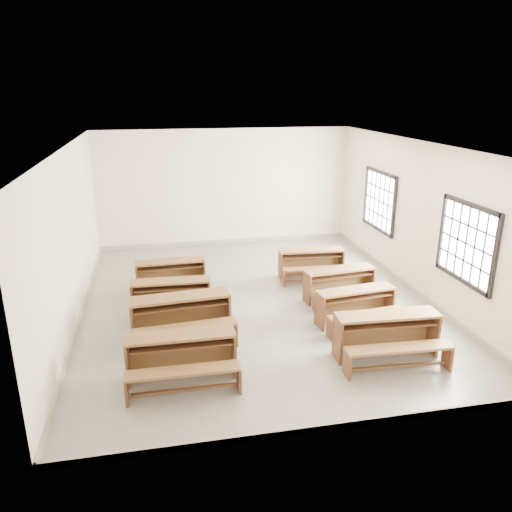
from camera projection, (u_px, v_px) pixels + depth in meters
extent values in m
plane|color=gray|center=(256.00, 301.00, 10.38)|extent=(8.50, 8.50, 0.00)
cube|color=white|center=(256.00, 146.00, 9.36)|extent=(7.00, 8.50, 0.05)
cube|color=beige|center=(225.00, 188.00, 13.79)|extent=(7.00, 0.05, 3.20)
cube|color=beige|center=(327.00, 319.00, 5.94)|extent=(7.00, 0.05, 3.20)
cube|color=beige|center=(72.00, 237.00, 9.21)|extent=(0.05, 8.50, 3.20)
cube|color=beige|center=(417.00, 219.00, 10.53)|extent=(0.05, 8.50, 3.20)
cube|color=gray|center=(226.00, 241.00, 14.29)|extent=(7.00, 0.04, 0.10)
cube|color=gray|center=(322.00, 428.00, 6.43)|extent=(7.00, 0.04, 0.10)
cube|color=gray|center=(81.00, 314.00, 9.70)|extent=(0.04, 8.50, 0.10)
cube|color=gray|center=(410.00, 287.00, 11.02)|extent=(0.04, 8.50, 0.10)
cube|color=white|center=(467.00, 243.00, 8.85)|extent=(0.02, 1.50, 1.30)
cube|color=black|center=(472.00, 205.00, 8.63)|extent=(0.06, 1.62, 0.08)
cube|color=black|center=(461.00, 279.00, 9.07)|extent=(0.06, 1.62, 0.08)
cube|color=black|center=(495.00, 257.00, 8.12)|extent=(0.06, 0.08, 1.46)
cube|color=black|center=(442.00, 231.00, 9.58)|extent=(0.06, 0.08, 1.46)
cube|color=white|center=(380.00, 201.00, 12.20)|extent=(0.02, 1.50, 1.30)
cube|color=black|center=(382.00, 173.00, 11.97)|extent=(0.06, 1.62, 0.08)
cube|color=black|center=(377.00, 228.00, 12.41)|extent=(0.06, 1.62, 0.08)
cube|color=black|center=(394.00, 208.00, 11.46)|extent=(0.06, 0.08, 1.46)
cube|color=black|center=(366.00, 194.00, 12.93)|extent=(0.06, 0.08, 1.46)
cube|color=brown|center=(180.00, 335.00, 7.43)|extent=(1.64, 0.42, 0.04)
cube|color=brown|center=(181.00, 351.00, 7.72)|extent=(1.64, 0.06, 0.69)
cube|color=brown|center=(128.00, 362.00, 7.40)|extent=(0.04, 0.41, 0.69)
cube|color=brown|center=(234.00, 352.00, 7.69)|extent=(0.04, 0.41, 0.69)
cube|color=brown|center=(181.00, 345.00, 7.46)|extent=(1.52, 0.32, 0.02)
cube|color=brown|center=(183.00, 371.00, 7.06)|extent=(1.64, 0.30, 0.04)
cube|color=brown|center=(127.00, 390.00, 6.99)|extent=(0.04, 0.29, 0.39)
cube|color=brown|center=(239.00, 378.00, 7.28)|extent=(0.04, 0.29, 0.39)
cube|color=brown|center=(184.00, 390.00, 7.16)|extent=(1.51, 0.06, 0.04)
cube|color=brown|center=(180.00, 297.00, 8.68)|extent=(1.77, 0.58, 0.04)
cube|color=brown|center=(179.00, 313.00, 8.98)|extent=(1.73, 0.19, 0.74)
cube|color=brown|center=(132.00, 323.00, 8.58)|extent=(0.08, 0.44, 0.74)
cube|color=brown|center=(228.00, 312.00, 9.03)|extent=(0.08, 0.44, 0.74)
cube|color=brown|center=(180.00, 306.00, 8.71)|extent=(1.63, 0.46, 0.02)
cube|color=brown|center=(185.00, 327.00, 8.30)|extent=(1.76, 0.45, 0.04)
cube|color=brown|center=(134.00, 346.00, 8.15)|extent=(0.07, 0.31, 0.41)
cube|color=brown|center=(235.00, 333.00, 8.60)|extent=(0.07, 0.31, 0.41)
cube|color=brown|center=(186.00, 345.00, 8.40)|extent=(1.61, 0.19, 0.04)
cube|color=brown|center=(170.00, 281.00, 9.66)|extent=(1.54, 0.44, 0.04)
cube|color=brown|center=(171.00, 294.00, 9.93)|extent=(1.52, 0.09, 0.65)
cube|color=brown|center=(133.00, 300.00, 9.65)|extent=(0.05, 0.38, 0.65)
cube|color=brown|center=(209.00, 295.00, 9.88)|extent=(0.05, 0.38, 0.65)
cube|color=brown|center=(171.00, 288.00, 9.68)|extent=(1.42, 0.34, 0.02)
cube|color=brown|center=(171.00, 304.00, 9.31)|extent=(1.53, 0.32, 0.04)
cube|color=brown|center=(131.00, 317.00, 9.26)|extent=(0.05, 0.27, 0.36)
cube|color=brown|center=(211.00, 311.00, 9.49)|extent=(0.05, 0.27, 0.36)
cube|color=brown|center=(172.00, 318.00, 9.40)|extent=(1.41, 0.10, 0.04)
cube|color=brown|center=(170.00, 261.00, 10.80)|extent=(1.50, 0.43, 0.04)
cube|color=brown|center=(170.00, 273.00, 11.07)|extent=(1.49, 0.09, 0.63)
cube|color=brown|center=(137.00, 279.00, 10.75)|extent=(0.05, 0.37, 0.63)
cube|color=brown|center=(204.00, 273.00, 11.07)|extent=(0.05, 0.37, 0.63)
cube|color=brown|center=(170.00, 267.00, 10.83)|extent=(1.39, 0.33, 0.02)
cube|color=brown|center=(172.00, 281.00, 10.47)|extent=(1.50, 0.32, 0.04)
cube|color=brown|center=(138.00, 293.00, 10.37)|extent=(0.05, 0.26, 0.35)
cube|color=brown|center=(207.00, 286.00, 10.70)|extent=(0.05, 0.26, 0.35)
cube|color=brown|center=(173.00, 293.00, 10.56)|extent=(1.38, 0.10, 0.04)
cube|color=brown|center=(388.00, 315.00, 8.05)|extent=(1.70, 0.51, 0.04)
cube|color=brown|center=(381.00, 331.00, 8.34)|extent=(1.69, 0.13, 0.72)
cube|color=brown|center=(337.00, 340.00, 8.05)|extent=(0.06, 0.42, 0.72)
cube|color=brown|center=(433.00, 333.00, 8.28)|extent=(0.06, 0.42, 0.72)
cube|color=brown|center=(387.00, 324.00, 8.07)|extent=(1.57, 0.40, 0.02)
cube|color=brown|center=(399.00, 348.00, 7.66)|extent=(1.70, 0.38, 0.04)
cube|color=brown|center=(347.00, 365.00, 7.62)|extent=(0.06, 0.30, 0.40)
cube|color=brown|center=(447.00, 357.00, 7.85)|extent=(0.06, 0.30, 0.40)
cube|color=brown|center=(397.00, 366.00, 7.76)|extent=(1.56, 0.13, 0.04)
cube|color=brown|center=(356.00, 290.00, 9.26)|extent=(1.53, 0.55, 0.04)
cube|color=brown|center=(351.00, 303.00, 9.52)|extent=(1.49, 0.21, 0.64)
cube|color=brown|center=(320.00, 312.00, 9.15)|extent=(0.08, 0.38, 0.64)
cube|color=brown|center=(389.00, 302.00, 9.59)|extent=(0.08, 0.38, 0.64)
cube|color=brown|center=(356.00, 297.00, 9.29)|extent=(1.41, 0.44, 0.02)
cube|color=brown|center=(368.00, 314.00, 8.94)|extent=(1.52, 0.44, 0.04)
cube|color=brown|center=(330.00, 329.00, 8.78)|extent=(0.07, 0.26, 0.36)
cube|color=brown|center=(402.00, 318.00, 9.22)|extent=(0.07, 0.26, 0.36)
cube|color=brown|center=(367.00, 328.00, 9.03)|extent=(1.38, 0.21, 0.04)
cube|color=brown|center=(340.00, 270.00, 10.31)|extent=(1.52, 0.53, 0.04)
cube|color=brown|center=(335.00, 282.00, 10.57)|extent=(1.48, 0.20, 0.63)
cube|color=brown|center=(307.00, 289.00, 10.21)|extent=(0.08, 0.37, 0.63)
cube|color=brown|center=(370.00, 281.00, 10.63)|extent=(0.08, 0.37, 0.63)
cube|color=brown|center=(340.00, 276.00, 10.34)|extent=(1.40, 0.43, 0.02)
cube|color=brown|center=(349.00, 290.00, 9.99)|extent=(1.51, 0.42, 0.04)
cube|color=brown|center=(316.00, 304.00, 9.84)|extent=(0.07, 0.26, 0.35)
cube|color=brown|center=(380.00, 295.00, 10.26)|extent=(0.07, 0.26, 0.35)
cube|color=brown|center=(349.00, 303.00, 10.08)|extent=(1.37, 0.20, 0.04)
cube|color=brown|center=(311.00, 250.00, 11.53)|extent=(1.52, 0.49, 0.04)
cube|color=brown|center=(309.00, 262.00, 11.80)|extent=(1.50, 0.15, 0.64)
cube|color=brown|center=(280.00, 265.00, 11.55)|extent=(0.07, 0.38, 0.64)
cube|color=brown|center=(341.00, 263.00, 11.73)|extent=(0.07, 0.38, 0.64)
cube|color=brown|center=(311.00, 256.00, 11.56)|extent=(1.40, 0.39, 0.02)
cube|color=brown|center=(316.00, 268.00, 11.19)|extent=(1.51, 0.38, 0.04)
cube|color=brown|center=(284.00, 278.00, 11.17)|extent=(0.06, 0.26, 0.36)
cube|color=brown|center=(347.00, 275.00, 11.34)|extent=(0.06, 0.26, 0.36)
cube|color=brown|center=(315.00, 280.00, 11.28)|extent=(1.38, 0.15, 0.04)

